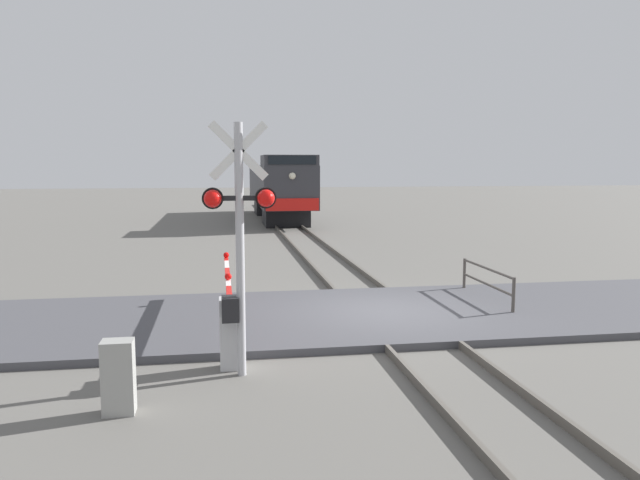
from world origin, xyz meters
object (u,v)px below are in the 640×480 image
object	(u,v)px
crossing_signal	(240,219)
crossing_gate	(229,310)
utility_cabinet	(118,377)
guard_railing	(487,280)
locomotive	(279,187)

from	to	relation	value
crossing_signal	crossing_gate	distance (m)	2.10
utility_cabinet	guard_railing	world-z (taller)	utility_cabinet
crossing_signal	guard_railing	world-z (taller)	crossing_signal
crossing_gate	crossing_signal	bearing A→B (deg)	-81.33
locomotive	crossing_signal	size ratio (longest dim) A/B	3.64
utility_cabinet	guard_railing	size ratio (longest dim) A/B	0.36
utility_cabinet	crossing_signal	bearing A→B (deg)	36.50
crossing_signal	crossing_gate	bearing A→B (deg)	98.67
guard_railing	utility_cabinet	bearing A→B (deg)	-145.23
crossing_signal	locomotive	bearing A→B (deg)	83.26
crossing_gate	guard_railing	world-z (taller)	crossing_gate
locomotive	crossing_gate	world-z (taller)	locomotive
locomotive	utility_cabinet	distance (m)	30.69
crossing_gate	utility_cabinet	distance (m)	2.92
crossing_signal	utility_cabinet	world-z (taller)	crossing_signal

